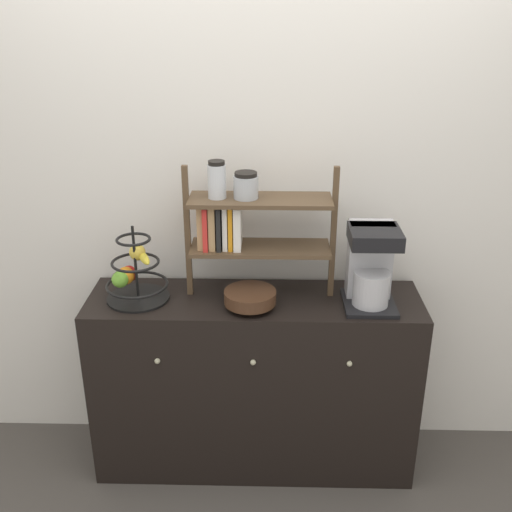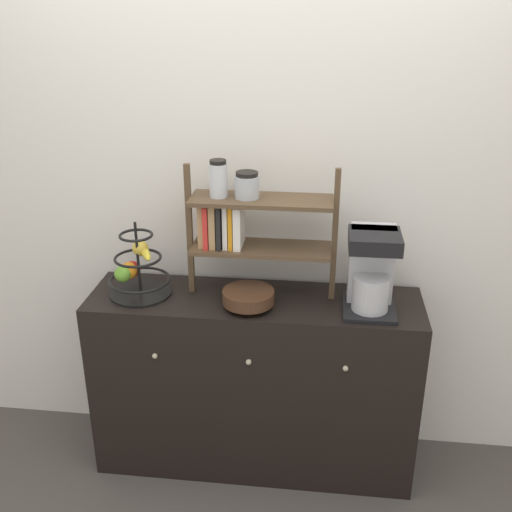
% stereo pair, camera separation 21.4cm
% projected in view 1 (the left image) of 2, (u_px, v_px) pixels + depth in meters
% --- Properties ---
extents(ground_plane, '(12.00, 12.00, 0.00)m').
position_uv_depth(ground_plane, '(253.00, 486.00, 2.76)').
color(ground_plane, '#47423D').
extents(wall_back, '(7.00, 0.05, 2.60)m').
position_uv_depth(wall_back, '(256.00, 187.00, 2.65)').
color(wall_back, silver).
rests_on(wall_back, ground_plane).
extents(sideboard, '(1.45, 0.42, 0.87)m').
position_uv_depth(sideboard, '(254.00, 382.00, 2.77)').
color(sideboard, black).
rests_on(sideboard, ground_plane).
extents(coffee_maker, '(0.22, 0.25, 0.35)m').
position_uv_depth(coffee_maker, '(371.00, 266.00, 2.50)').
color(coffee_maker, black).
rests_on(coffee_maker, sideboard).
extents(fruit_stand, '(0.27, 0.27, 0.34)m').
position_uv_depth(fruit_stand, '(134.00, 275.00, 2.56)').
color(fruit_stand, black).
rests_on(fruit_stand, sideboard).
extents(wooden_bowl, '(0.22, 0.22, 0.08)m').
position_uv_depth(wooden_bowl, '(250.00, 298.00, 2.51)').
color(wooden_bowl, '#422819').
rests_on(wooden_bowl, sideboard).
extents(shelf_hutch, '(0.64, 0.20, 0.60)m').
position_uv_depth(shelf_hutch, '(240.00, 218.00, 2.50)').
color(shelf_hutch, brown).
rests_on(shelf_hutch, sideboard).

